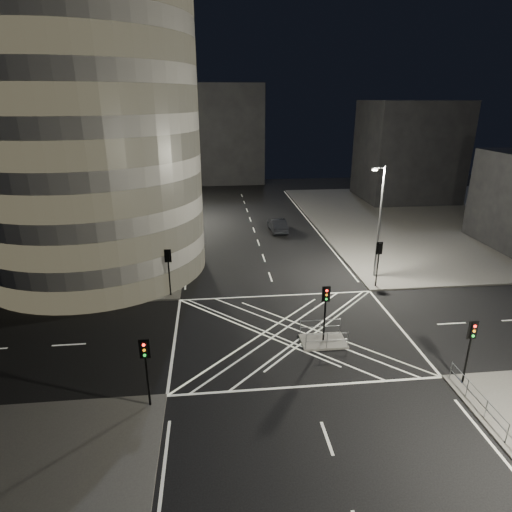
{
  "coord_description": "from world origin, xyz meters",
  "views": [
    {
      "loc": [
        -5.16,
        -25.9,
        15.51
      ],
      "look_at": [
        -1.59,
        7.63,
        3.0
      ],
      "focal_mm": 30.0,
      "sensor_mm": 36.0,
      "label": 1
    }
  ],
  "objects": [
    {
      "name": "ground",
      "position": [
        0.0,
        0.0,
        0.0
      ],
      "size": [
        120.0,
        120.0,
        0.0
      ],
      "primitive_type": "plane",
      "color": "black",
      "rests_on": "ground"
    },
    {
      "name": "sidewalk_far_left",
      "position": [
        -29.0,
        27.0,
        0.07
      ],
      "size": [
        42.0,
        42.0,
        0.15
      ],
      "primitive_type": "cube",
      "color": "#575452",
      "rests_on": "ground"
    },
    {
      "name": "sidewalk_far_right",
      "position": [
        29.0,
        27.0,
        0.07
      ],
      "size": [
        42.0,
        42.0,
        0.15
      ],
      "primitive_type": "cube",
      "color": "#575452",
      "rests_on": "ground"
    },
    {
      "name": "central_island",
      "position": [
        2.0,
        -1.5,
        0.07
      ],
      "size": [
        3.0,
        2.0,
        0.15
      ],
      "primitive_type": "cube",
      "color": "slate",
      "rests_on": "ground"
    },
    {
      "name": "office_tower_curved",
      "position": [
        -20.74,
        18.74,
        12.65
      ],
      "size": [
        30.0,
        29.0,
        27.2
      ],
      "color": "gray",
      "rests_on": "sidewalk_far_left"
    },
    {
      "name": "office_block_rear",
      "position": [
        -22.0,
        42.0,
        11.15
      ],
      "size": [
        24.0,
        16.0,
        22.0
      ],
      "primitive_type": "cube",
      "color": "gray",
      "rests_on": "sidewalk_far_left"
    },
    {
      "name": "building_right_far",
      "position": [
        26.0,
        40.0,
        7.65
      ],
      "size": [
        14.0,
        12.0,
        15.0
      ],
      "primitive_type": "cube",
      "color": "black",
      "rests_on": "sidewalk_far_right"
    },
    {
      "name": "building_far_end",
      "position": [
        -4.0,
        58.0,
        9.0
      ],
      "size": [
        18.0,
        8.0,
        18.0
      ],
      "primitive_type": "cube",
      "color": "black",
      "rests_on": "ground"
    },
    {
      "name": "tree_a",
      "position": [
        -10.5,
        9.0,
        4.01
      ],
      "size": [
        3.92,
        3.92,
        6.12
      ],
      "color": "black",
      "rests_on": "sidewalk_far_left"
    },
    {
      "name": "tree_b",
      "position": [
        -10.5,
        15.0,
        5.22
      ],
      "size": [
        4.05,
        4.05,
        7.41
      ],
      "color": "black",
      "rests_on": "sidewalk_far_left"
    },
    {
      "name": "tree_c",
      "position": [
        -10.5,
        21.0,
        5.05
      ],
      "size": [
        4.08,
        4.08,
        7.26
      ],
      "color": "black",
      "rests_on": "sidewalk_far_left"
    },
    {
      "name": "tree_d",
      "position": [
        -10.5,
        27.0,
        5.39
      ],
      "size": [
        5.04,
        5.04,
        8.15
      ],
      "color": "black",
      "rests_on": "sidewalk_far_left"
    },
    {
      "name": "tree_e",
      "position": [
        -10.5,
        33.0,
        3.73
      ],
      "size": [
        3.48,
        3.48,
        5.6
      ],
      "color": "black",
      "rests_on": "sidewalk_far_left"
    },
    {
      "name": "traffic_signal_fl",
      "position": [
        -8.8,
        6.8,
        2.91
      ],
      "size": [
        0.55,
        0.22,
        4.0
      ],
      "color": "black",
      "rests_on": "sidewalk_far_left"
    },
    {
      "name": "traffic_signal_nl",
      "position": [
        -8.8,
        -6.8,
        2.91
      ],
      "size": [
        0.55,
        0.22,
        4.0
      ],
      "color": "black",
      "rests_on": "sidewalk_near_left"
    },
    {
      "name": "traffic_signal_fr",
      "position": [
        8.8,
        6.8,
        2.91
      ],
      "size": [
        0.55,
        0.22,
        4.0
      ],
      "color": "black",
      "rests_on": "sidewalk_far_right"
    },
    {
      "name": "traffic_signal_nr",
      "position": [
        8.8,
        -6.8,
        2.91
      ],
      "size": [
        0.55,
        0.22,
        4.0
      ],
      "color": "black",
      "rests_on": "sidewalk_near_right"
    },
    {
      "name": "traffic_signal_island",
      "position": [
        2.0,
        -1.5,
        2.91
      ],
      "size": [
        0.55,
        0.22,
        4.0
      ],
      "color": "black",
      "rests_on": "central_island"
    },
    {
      "name": "street_lamp_left_near",
      "position": [
        -9.44,
        12.0,
        5.54
      ],
      "size": [
        1.25,
        0.25,
        10.0
      ],
      "color": "slate",
      "rests_on": "sidewalk_far_left"
    },
    {
      "name": "street_lamp_left_far",
      "position": [
        -9.44,
        30.0,
        5.54
      ],
      "size": [
        1.25,
        0.25,
        10.0
      ],
      "color": "slate",
      "rests_on": "sidewalk_far_left"
    },
    {
      "name": "street_lamp_right_far",
      "position": [
        9.44,
        9.0,
        5.54
      ],
      "size": [
        1.25,
        0.25,
        10.0
      ],
      "color": "slate",
      "rests_on": "sidewalk_far_right"
    },
    {
      "name": "railing_island_south",
      "position": [
        2.0,
        -2.4,
        0.7
      ],
      "size": [
        2.8,
        0.06,
        1.1
      ],
      "primitive_type": "cube",
      "color": "slate",
      "rests_on": "central_island"
    },
    {
      "name": "railing_island_north",
      "position": [
        2.0,
        -0.6,
        0.7
      ],
      "size": [
        2.8,
        0.06,
        1.1
      ],
      "primitive_type": "cube",
      "color": "slate",
      "rests_on": "central_island"
    },
    {
      "name": "sedan",
      "position": [
        2.82,
        24.03,
        0.83
      ],
      "size": [
        1.97,
        5.12,
        1.66
      ],
      "primitive_type": "imported",
      "rotation": [
        0.0,
        0.0,
        3.18
      ],
      "color": "black",
      "rests_on": "ground"
    }
  ]
}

